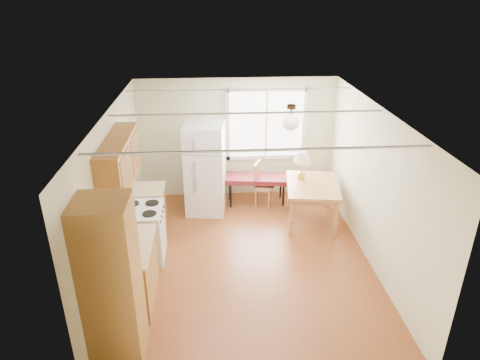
{
  "coord_description": "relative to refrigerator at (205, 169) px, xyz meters",
  "views": [
    {
      "loc": [
        -0.51,
        -5.87,
        4.13
      ],
      "look_at": [
        -0.06,
        0.65,
        1.15
      ],
      "focal_mm": 32.0,
      "sensor_mm": 36.0,
      "label": 1
    }
  ],
  "objects": [
    {
      "name": "chair",
      "position": [
        1.1,
        0.16,
        -0.38
      ],
      "size": [
        0.45,
        0.44,
        0.91
      ],
      "rotation": [
        0.0,
        0.0,
        -0.41
      ],
      "color": "#A76B40",
      "rests_on": "ground"
    },
    {
      "name": "kettle",
      "position": [
        -1.08,
        -2.18,
        0.1
      ],
      "size": [
        0.12,
        0.12,
        0.23
      ],
      "color": "red",
      "rests_on": "kitchen_run"
    },
    {
      "name": "dining_table",
      "position": [
        1.99,
        -0.58,
        -0.22
      ],
      "size": [
        1.09,
        1.36,
        0.78
      ],
      "rotation": [
        0.0,
        0.0,
        -0.14
      ],
      "color": "#A76B40",
      "rests_on": "ground"
    },
    {
      "name": "coffee_maker",
      "position": [
        -1.06,
        -2.97,
        0.14
      ],
      "size": [
        0.21,
        0.26,
        0.37
      ],
      "rotation": [
        0.0,
        0.0,
        -0.13
      ],
      "color": "black",
      "rests_on": "kitchen_run"
    },
    {
      "name": "window_unit",
      "position": [
        1.26,
        0.7,
        0.66
      ],
      "size": [
        1.64,
        0.05,
        1.51
      ],
      "color": "white",
      "rests_on": "room_shell"
    },
    {
      "name": "refrigerator",
      "position": [
        0.0,
        0.0,
        0.0
      ],
      "size": [
        0.82,
        0.82,
        1.79
      ],
      "rotation": [
        0.0,
        0.0,
        -0.12
      ],
      "color": "white",
      "rests_on": "ground"
    },
    {
      "name": "pendant_light",
      "position": [
        1.36,
        -1.38,
        1.34
      ],
      "size": [
        0.26,
        0.26,
        0.4
      ],
      "color": "black",
      "rests_on": "room_shell"
    },
    {
      "name": "table_lamp",
      "position": [
        1.82,
        -0.32,
        0.28
      ],
      "size": [
        0.32,
        0.32,
        0.55
      ],
      "rotation": [
        0.0,
        0.0,
        -0.42
      ],
      "color": "gold",
      "rests_on": "dining_table"
    },
    {
      "name": "kitchen_run",
      "position": [
        -1.05,
        -2.41,
        -0.05
      ],
      "size": [
        0.65,
        3.4,
        2.2
      ],
      "color": "brown",
      "rests_on": "ground"
    },
    {
      "name": "bench",
      "position": [
        1.03,
        0.25,
        -0.37
      ],
      "size": [
        1.32,
        0.63,
        0.59
      ],
      "rotation": [
        0.0,
        0.0,
        -0.13
      ],
      "color": "#59151B",
      "rests_on": "ground"
    },
    {
      "name": "room_shell",
      "position": [
        0.66,
        -1.78,
        0.36
      ],
      "size": [
        4.6,
        5.6,
        2.62
      ],
      "color": "#5E2A13",
      "rests_on": "ground"
    }
  ]
}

